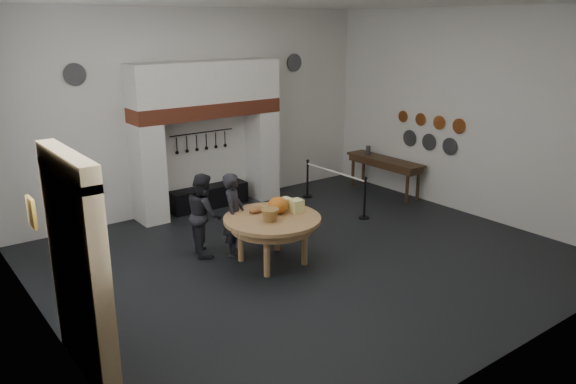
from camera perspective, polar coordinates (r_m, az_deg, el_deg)
floor at (r=10.45m, az=2.17°, el=-6.71°), size 9.00×8.00×0.02m
ceiling at (r=9.58m, az=2.48°, el=18.78°), size 9.00×8.00×0.02m
wall_back at (r=13.06m, az=-9.00°, el=8.20°), size 9.00×0.02×4.50m
wall_front at (r=7.23m, az=22.83°, el=-0.01°), size 9.00×0.02×4.50m
wall_left at (r=7.80m, az=-24.18°, el=1.01°), size 0.02×8.00×4.50m
wall_right at (r=13.05m, az=17.92°, el=7.59°), size 0.02×8.00×4.50m
chimney_pier_left at (r=12.36m, az=-13.98°, el=1.84°), size 0.55×0.70×2.15m
chimney_pier_right at (r=13.74m, az=-2.65°, el=3.83°), size 0.55×0.70×2.15m
hearth_brick_band at (r=12.75m, az=-8.25°, el=8.29°), size 3.50×0.72×0.32m
chimney_hood at (r=12.67m, az=-8.37°, el=11.02°), size 3.50×0.70×0.90m
iron_range at (r=13.27m, az=-8.03°, el=-0.50°), size 1.90×0.45×0.50m
utensil_rail at (r=13.07m, az=-8.73°, el=5.99°), size 1.60×0.02×0.02m
door_recess at (r=7.22m, az=-21.08°, el=-8.33°), size 0.04×1.10×2.50m
door_jamb_near at (r=6.61m, az=-18.59°, el=-9.98°), size 0.22×0.30×2.60m
door_jamb_far at (r=7.85m, az=-21.97°, el=-6.00°), size 0.22×0.30×2.60m
door_lintel at (r=6.79m, az=-21.60°, el=2.60°), size 0.22×1.70×0.30m
wall_plaque at (r=8.75m, az=-24.60°, el=-1.89°), size 0.05×0.34×0.44m
work_table at (r=9.95m, az=-1.62°, el=-2.74°), size 1.95×1.95×0.07m
pumpkin at (r=10.08m, az=-1.03°, el=-1.34°), size 0.36×0.36×0.31m
cheese_block_big at (r=10.14m, az=0.84°, el=-1.42°), size 0.22×0.22×0.24m
cheese_block_small at (r=10.37m, az=-0.27°, el=-1.13°), size 0.18×0.18×0.20m
wicker_basket at (r=9.71m, az=-1.83°, el=-2.36°), size 0.36×0.36×0.22m
bread_loaf at (r=10.14m, az=-3.23°, el=-1.79°), size 0.31×0.18×0.13m
visitor_near at (r=10.36m, az=-5.53°, el=-2.32°), size 0.67×0.68×1.58m
visitor_far at (r=10.50m, az=-8.54°, el=-2.23°), size 0.78×0.89×1.55m
side_table at (r=14.27m, az=9.82°, el=3.25°), size 0.55×2.20×0.06m
pewter_jug at (r=14.65m, az=8.14°, el=4.24°), size 0.12×0.12×0.22m
copper_pan_a at (r=13.18m, az=16.99°, el=6.43°), size 0.03×0.34×0.34m
copper_pan_b at (r=13.51m, az=15.11°, el=6.82°), size 0.03×0.32×0.32m
copper_pan_c at (r=13.85m, az=13.32°, el=7.19°), size 0.03×0.30×0.30m
copper_pan_d at (r=14.20m, az=11.61°, el=7.53°), size 0.03×0.28×0.28m
pewter_plate_left at (r=13.39m, az=16.12°, el=4.47°), size 0.03×0.40×0.40m
pewter_plate_mid at (r=13.75m, az=14.13°, el=4.94°), size 0.03×0.40×0.40m
pewter_plate_right at (r=14.13m, az=12.25°, el=5.38°), size 0.03×0.40×0.40m
pewter_plate_back_left at (r=11.89m, az=-20.84°, el=11.09°), size 0.44×0.03×0.44m
pewter_plate_back_right at (r=14.39m, az=0.64°, el=13.00°), size 0.44×0.03×0.44m
barrier_post_near at (r=12.44m, az=7.80°, el=-0.71°), size 0.05×0.05×0.90m
barrier_post_far at (r=13.86m, az=2.00°, el=1.29°), size 0.05×0.05×0.90m
barrier_rope at (r=13.03m, az=4.79°, el=2.03°), size 0.04×2.00×0.04m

